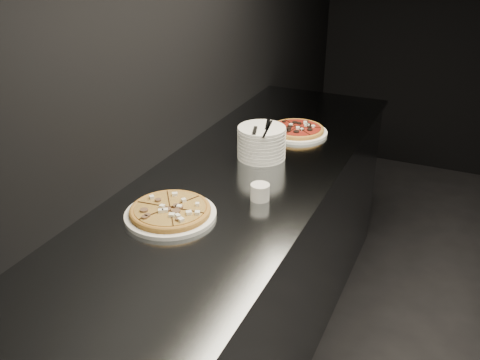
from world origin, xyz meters
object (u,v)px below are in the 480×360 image
at_px(pizza_tomato, 297,130).
at_px(plate_stack, 262,142).
at_px(pizza_mushroom, 170,212).
at_px(ramekin, 260,192).
at_px(counter, 244,262).
at_px(cutlery, 262,128).

bearing_deg(pizza_tomato, plate_stack, -98.47).
xyz_separation_m(pizza_mushroom, ramekin, (0.24, 0.25, 0.01)).
bearing_deg(counter, pizza_tomato, 83.34).
bearing_deg(ramekin, pizza_tomato, 97.72).
bearing_deg(plate_stack, counter, -93.02).
distance_m(counter, ramekin, 0.55).
relative_size(counter, ramekin, 33.97).
height_order(cutlery, ramekin, cutlery).
distance_m(counter, pizza_mushroom, 0.66).
xyz_separation_m(counter, plate_stack, (0.01, 0.17, 0.53)).
relative_size(counter, pizza_mushroom, 7.48).
relative_size(pizza_mushroom, plate_stack, 1.56).
bearing_deg(pizza_mushroom, cutlery, 80.29).
bearing_deg(pizza_tomato, ramekin, -82.28).
relative_size(counter, cutlery, 10.91).
relative_size(pizza_tomato, cutlery, 1.51).
distance_m(pizza_tomato, plate_stack, 0.34).
bearing_deg(pizza_mushroom, ramekin, 46.16).
bearing_deg(counter, cutlery, 83.55).
distance_m(counter, cutlery, 0.62).
bearing_deg(counter, ramekin, -52.04).
relative_size(plate_stack, ramekin, 2.91).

